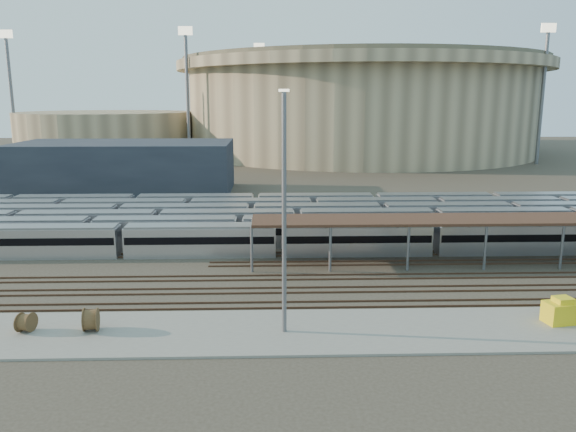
# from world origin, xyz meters

# --- Properties ---
(ground) EXTENTS (420.00, 420.00, 0.00)m
(ground) POSITION_xyz_m (0.00, 0.00, 0.00)
(ground) COLOR #383026
(ground) RESTS_ON ground
(apron) EXTENTS (50.00, 9.00, 0.20)m
(apron) POSITION_xyz_m (-5.00, -15.00, 0.10)
(apron) COLOR gray
(apron) RESTS_ON ground
(subway_trains) EXTENTS (129.59, 23.90, 3.60)m
(subway_trains) POSITION_xyz_m (-2.47, 18.50, 1.80)
(subway_trains) COLOR silver
(subway_trains) RESTS_ON ground
(inspection_shed) EXTENTS (60.30, 6.00, 5.30)m
(inspection_shed) POSITION_xyz_m (22.00, 4.00, 4.98)
(inspection_shed) COLOR slate
(inspection_shed) RESTS_ON ground
(empty_tracks) EXTENTS (170.00, 9.62, 0.18)m
(empty_tracks) POSITION_xyz_m (0.00, -5.00, 0.09)
(empty_tracks) COLOR #4C3323
(empty_tracks) RESTS_ON ground
(stadium) EXTENTS (124.00, 124.00, 32.50)m
(stadium) POSITION_xyz_m (25.00, 140.00, 16.47)
(stadium) COLOR tan
(stadium) RESTS_ON ground
(secondary_arena) EXTENTS (56.00, 56.00, 14.00)m
(secondary_arena) POSITION_xyz_m (-60.00, 130.00, 7.00)
(secondary_arena) COLOR tan
(secondary_arena) RESTS_ON ground
(service_building) EXTENTS (42.00, 20.00, 10.00)m
(service_building) POSITION_xyz_m (-35.00, 55.00, 5.00)
(service_building) COLOR #1E232D
(service_building) RESTS_ON ground
(floodlight_0) EXTENTS (4.00, 1.00, 38.40)m
(floodlight_0) POSITION_xyz_m (-30.00, 110.00, 20.65)
(floodlight_0) COLOR slate
(floodlight_0) RESTS_ON ground
(floodlight_1) EXTENTS (4.00, 1.00, 38.40)m
(floodlight_1) POSITION_xyz_m (-85.00, 120.00, 20.65)
(floodlight_1) COLOR slate
(floodlight_1) RESTS_ON ground
(floodlight_2) EXTENTS (4.00, 1.00, 38.40)m
(floodlight_2) POSITION_xyz_m (70.00, 100.00, 20.65)
(floodlight_2) COLOR slate
(floodlight_2) RESTS_ON ground
(floodlight_3) EXTENTS (4.00, 1.00, 38.40)m
(floodlight_3) POSITION_xyz_m (-10.00, 160.00, 20.65)
(floodlight_3) COLOR slate
(floodlight_3) RESTS_ON ground
(cable_reel_west) EXTENTS (1.27, 1.77, 1.59)m
(cable_reel_west) POSITION_xyz_m (-25.71, -14.60, 1.00)
(cable_reel_west) COLOR brown
(cable_reel_west) RESTS_ON apron
(cable_reel_east) EXTENTS (1.31, 2.04, 1.92)m
(cable_reel_east) POSITION_xyz_m (-20.51, -14.60, 1.16)
(cable_reel_east) COLOR brown
(cable_reel_east) RESTS_ON apron
(yard_light_pole) EXTENTS (0.81, 0.36, 19.18)m
(yard_light_pole) POSITION_xyz_m (-4.85, -15.18, 9.87)
(yard_light_pole) COLOR slate
(yard_light_pole) RESTS_ON apron
(yellow_equipment) EXTENTS (3.11, 2.24, 1.78)m
(yellow_equipment) POSITION_xyz_m (18.50, -14.05, 1.09)
(yellow_equipment) COLOR yellow
(yellow_equipment) RESTS_ON apron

